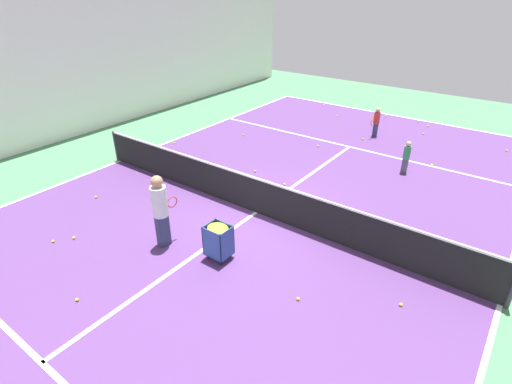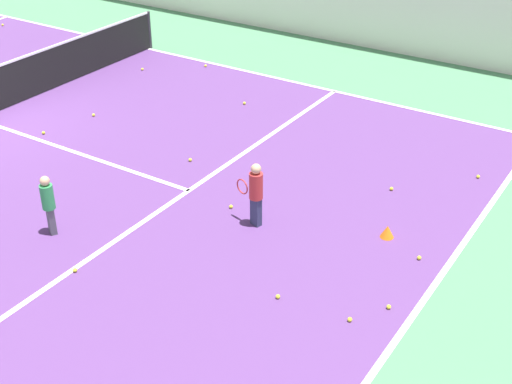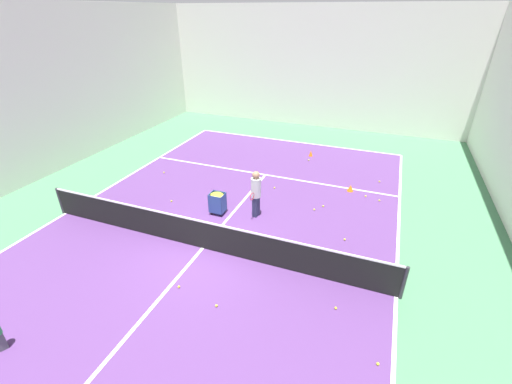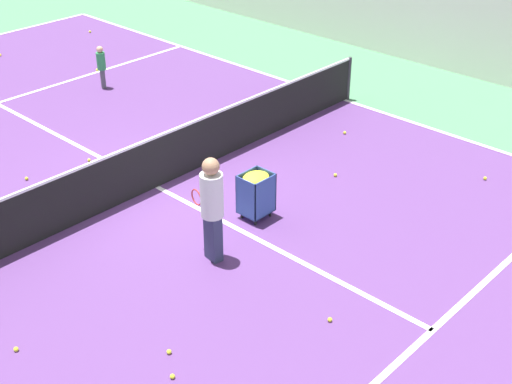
% 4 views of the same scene
% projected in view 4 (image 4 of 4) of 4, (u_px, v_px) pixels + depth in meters
% --- Properties ---
extents(ground_plane, '(33.19, 33.19, 0.00)m').
position_uv_depth(ground_plane, '(157.00, 187.00, 13.74)').
color(ground_plane, '#477F56').
extents(court_playing_area, '(11.97, 22.07, 0.00)m').
position_uv_depth(court_playing_area, '(157.00, 187.00, 13.74)').
color(court_playing_area, '#563370').
rests_on(court_playing_area, ground).
extents(line_sideline_left, '(0.10, 22.07, 0.00)m').
position_uv_depth(line_sideline_left, '(345.00, 100.00, 17.52)').
color(line_sideline_left, white).
rests_on(line_sideline_left, ground).
extents(line_service_far, '(11.97, 0.10, 0.00)m').
position_uv_depth(line_service_far, '(433.00, 330.00, 10.14)').
color(line_service_far, white).
rests_on(line_service_far, ground).
extents(line_centre_service, '(0.10, 12.14, 0.00)m').
position_uv_depth(line_centre_service, '(157.00, 187.00, 13.74)').
color(line_centre_service, white).
rests_on(line_centre_service, ground).
extents(tennis_net, '(12.27, 0.10, 1.07)m').
position_uv_depth(tennis_net, '(155.00, 162.00, 13.47)').
color(tennis_net, '#2D2D33').
rests_on(tennis_net, ground).
extents(coach_at_net, '(0.42, 0.72, 1.84)m').
position_uv_depth(coach_at_net, '(212.00, 203.00, 11.16)').
color(coach_at_net, '#2D3351').
rests_on(coach_at_net, ground).
extents(child_midcourt, '(0.30, 0.30, 1.10)m').
position_uv_depth(child_midcourt, '(101.00, 64.00, 17.93)').
color(child_midcourt, '#4C4C56').
rests_on(child_midcourt, ground).
extents(ball_cart, '(0.55, 0.47, 0.88)m').
position_uv_depth(ball_cart, '(256.00, 187.00, 12.50)').
color(ball_cart, '#2D478C').
rests_on(ball_cart, ground).
extents(tennis_ball_0, '(0.07, 0.07, 0.07)m').
position_uv_depth(tennis_ball_0, '(330.00, 320.00, 10.29)').
color(tennis_ball_0, yellow).
rests_on(tennis_ball_0, ground).
extents(tennis_ball_1, '(0.07, 0.07, 0.07)m').
position_uv_depth(tennis_ball_1, '(16.00, 349.00, 9.75)').
color(tennis_ball_1, yellow).
rests_on(tennis_ball_1, ground).
extents(tennis_ball_2, '(0.07, 0.07, 0.07)m').
position_uv_depth(tennis_ball_2, '(335.00, 175.00, 14.10)').
color(tennis_ball_2, yellow).
rests_on(tennis_ball_2, ground).
extents(tennis_ball_6, '(0.07, 0.07, 0.07)m').
position_uv_depth(tennis_ball_6, '(169.00, 352.00, 9.71)').
color(tennis_ball_6, yellow).
rests_on(tennis_ball_6, ground).
extents(tennis_ball_11, '(0.07, 0.07, 0.07)m').
position_uv_depth(tennis_ball_11, '(89.00, 160.00, 14.65)').
color(tennis_ball_11, yellow).
rests_on(tennis_ball_11, ground).
extents(tennis_ball_14, '(0.07, 0.07, 0.07)m').
position_uv_depth(tennis_ball_14, '(345.00, 133.00, 15.81)').
color(tennis_ball_14, yellow).
rests_on(tennis_ball_14, ground).
extents(tennis_ball_16, '(0.07, 0.07, 0.07)m').
position_uv_depth(tennis_ball_16, '(27.00, 179.00, 13.97)').
color(tennis_ball_16, yellow).
rests_on(tennis_ball_16, ground).
extents(tennis_ball_17, '(0.07, 0.07, 0.07)m').
position_uv_depth(tennis_ball_17, '(97.00, 70.00, 19.29)').
color(tennis_ball_17, yellow).
rests_on(tennis_ball_17, ground).
extents(tennis_ball_22, '(0.07, 0.07, 0.07)m').
position_uv_depth(tennis_ball_22, '(90.00, 32.00, 22.26)').
color(tennis_ball_22, yellow).
rests_on(tennis_ball_22, ground).
extents(tennis_ball_23, '(0.07, 0.07, 0.07)m').
position_uv_depth(tennis_ball_23, '(172.00, 376.00, 9.30)').
color(tennis_ball_23, yellow).
rests_on(tennis_ball_23, ground).
extents(tennis_ball_24, '(0.07, 0.07, 0.07)m').
position_uv_depth(tennis_ball_24, '(0.00, 55.00, 20.35)').
color(tennis_ball_24, yellow).
rests_on(tennis_ball_24, ground).
extents(tennis_ball_25, '(0.07, 0.07, 0.07)m').
position_uv_depth(tennis_ball_25, '(485.00, 178.00, 13.98)').
color(tennis_ball_25, yellow).
rests_on(tennis_ball_25, ground).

